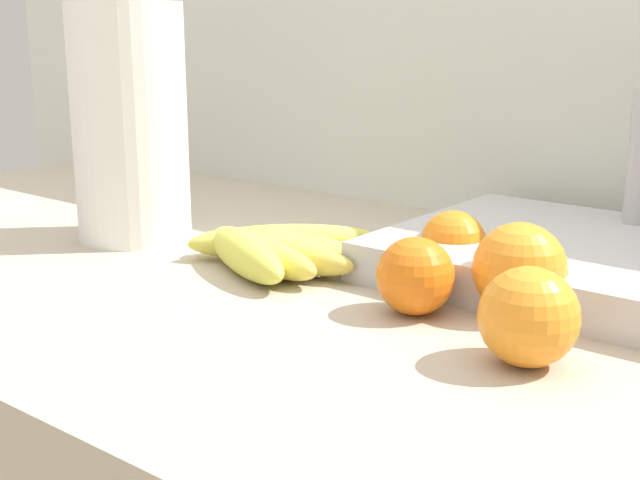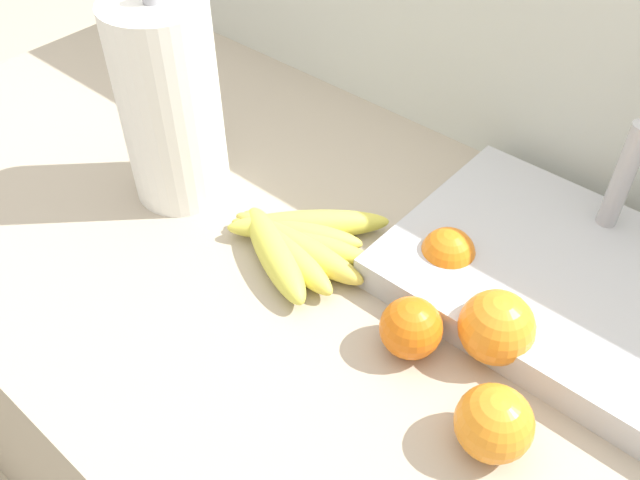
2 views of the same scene
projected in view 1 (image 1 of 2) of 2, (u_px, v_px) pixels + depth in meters
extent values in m
cube|color=silver|center=(456.00, 357.00, 1.19)|extent=(1.86, 0.06, 1.30)
ellipsoid|color=#D8D54C|center=(246.00, 254.00, 0.85)|extent=(0.17, 0.11, 0.04)
ellipsoid|color=#E2D04C|center=(258.00, 254.00, 0.85)|extent=(0.18, 0.07, 0.04)
ellipsoid|color=#D9C34C|center=(272.00, 252.00, 0.86)|extent=(0.20, 0.05, 0.04)
ellipsoid|color=#DACD4C|center=(279.00, 251.00, 0.87)|extent=(0.20, 0.09, 0.03)
ellipsoid|color=#DBC24C|center=(273.00, 247.00, 0.88)|extent=(0.16, 0.11, 0.03)
ellipsoid|color=#D8D04C|center=(285.00, 242.00, 0.90)|extent=(0.17, 0.17, 0.04)
sphere|color=orange|center=(519.00, 269.00, 0.73)|extent=(0.08, 0.08, 0.08)
sphere|color=orange|center=(453.00, 243.00, 0.84)|extent=(0.07, 0.07, 0.07)
sphere|color=orange|center=(415.00, 276.00, 0.73)|extent=(0.07, 0.07, 0.07)
sphere|color=orange|center=(529.00, 317.00, 0.62)|extent=(0.07, 0.07, 0.07)
cylinder|color=white|center=(130.00, 123.00, 0.96)|extent=(0.13, 0.13, 0.26)
cylinder|color=gray|center=(129.00, 110.00, 0.96)|extent=(0.02, 0.02, 0.29)
cube|color=#B7BABF|center=(594.00, 263.00, 0.82)|extent=(0.38, 0.30, 0.04)
cylinder|color=#B2B2B7|center=(640.00, 156.00, 0.88)|extent=(0.02, 0.02, 0.14)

